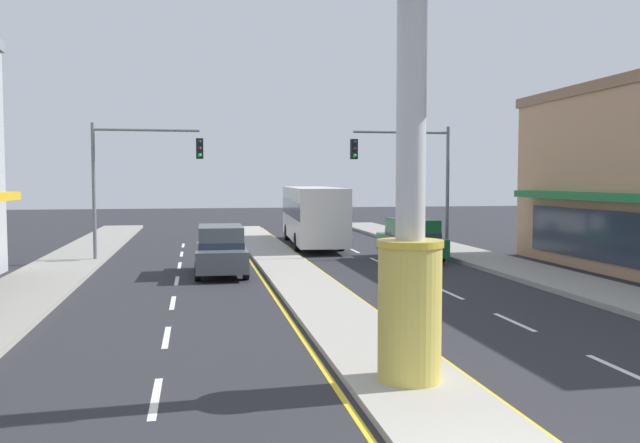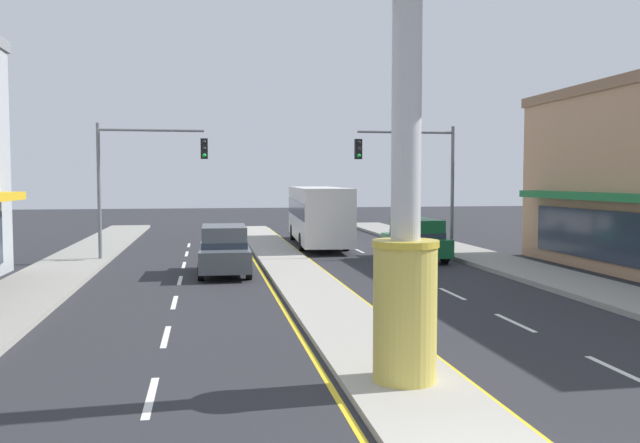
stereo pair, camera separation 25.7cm
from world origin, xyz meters
The scene contains 10 objects.
median_strip centered at (0.00, 18.00, 0.07)m, with size 2.20×52.00×0.14m, color #A39E93.
sidewalk_left centered at (-9.14, 16.00, 0.09)m, with size 2.87×60.00×0.18m, color gray.
sidewalk_right centered at (9.14, 16.00, 0.09)m, with size 2.87×60.00×0.18m, color gray.
lane_markings centered at (0.00, 16.65, 0.00)m, with size 8.94×52.00×0.01m.
district_sign centered at (0.00, 4.54, 4.50)m, with size 6.44×1.18×8.53m.
traffic_light_left_side centered at (-6.34, 23.96, 4.25)m, with size 4.86×0.46×6.20m.
traffic_light_right_side centered at (6.34, 23.19, 4.25)m, with size 4.86×0.46×6.20m.
suv_near_right_lane centered at (6.05, 22.44, 0.98)m, with size 2.06×4.65×1.90m.
bus_far_right_lane centered at (2.75, 29.89, 1.87)m, with size 3.15×11.32×3.26m.
suv_near_left_lane centered at (-2.75, 19.31, 0.98)m, with size 2.01×4.62×1.90m.
Camera 2 is at (-3.44, -6.53, 3.69)m, focal length 37.06 mm.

